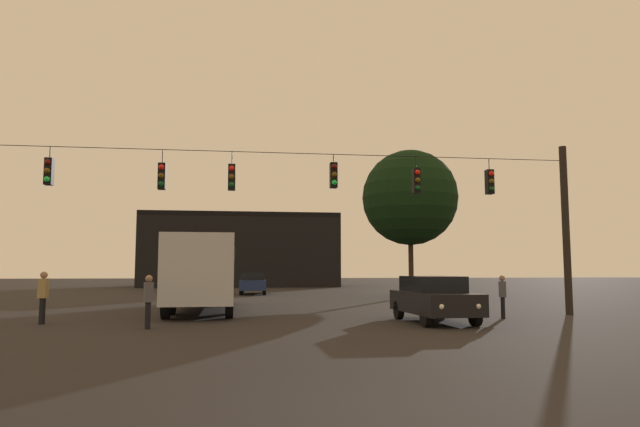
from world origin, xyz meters
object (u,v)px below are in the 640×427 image
Objects in this scene: car_near_right at (434,298)px; pedestrian_crossing_center at (148,299)px; pedestrian_crossing_right at (503,294)px; city_bus at (205,267)px; pedestrian_crossing_left at (43,294)px; tree_left_silhouette at (410,198)px; car_far_left at (253,283)px.

car_near_right is 9.11m from pedestrian_crossing_center.
city_bus is at bearing 152.79° from pedestrian_crossing_right.
pedestrian_crossing_right is (15.58, -0.03, -0.09)m from pedestrian_crossing_left.
pedestrian_crossing_center is at bearing -28.11° from pedestrian_crossing_left.
tree_left_silhouette is at bearing 39.56° from city_bus.
city_bus is at bearing 49.72° from pedestrian_crossing_left.
pedestrian_crossing_center is at bearing -127.26° from tree_left_silhouette.
tree_left_silhouette is (9.94, -5.32, 5.58)m from car_far_left.
tree_left_silhouette is (13.41, 17.63, 5.49)m from pedestrian_crossing_center.
pedestrian_crossing_left reaches higher than car_far_left.
pedestrian_crossing_right reaches higher than car_far_left.
pedestrian_crossing_left is 4.08m from pedestrian_crossing_center.
pedestrian_crossing_left is 23.78m from tree_left_silhouette.
city_bus is 7.62m from pedestrian_crossing_center.
tree_left_silhouette reaches higher than car_near_right.
car_far_left is 2.61× the size of pedestrian_crossing_left.
car_near_right is 2.77× the size of pedestrian_crossing_center.
pedestrian_crossing_center is at bearing -174.66° from car_near_right.
tree_left_silhouette reaches higher than pedestrian_crossing_right.
pedestrian_crossing_right is (8.52, -21.06, 0.06)m from car_far_left.
car_near_right is (7.95, -6.63, -1.07)m from city_bus.
pedestrian_crossing_center is at bearing -98.59° from car_far_left.
pedestrian_crossing_right reaches higher than car_near_right.
tree_left_silhouette reaches higher than pedestrian_crossing_center.
car_near_right is 18.21m from tree_left_silhouette.
car_far_left is at bearing 81.36° from city_bus.
city_bus is 10.41m from car_near_right.
pedestrian_crossing_right is at bearing 19.63° from car_near_right.
city_bus is 6.99× the size of pedestrian_crossing_center.
pedestrian_crossing_right is at bearing -0.12° from pedestrian_crossing_left.
city_bus is at bearing 140.17° from car_near_right.
car_near_right is 12.71m from pedestrian_crossing_left.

